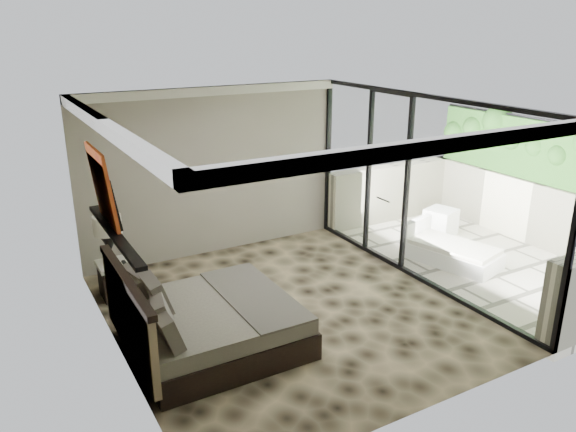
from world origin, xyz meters
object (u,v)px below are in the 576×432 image
nightstand (117,280)px  table_lamp (108,233)px  bed (205,323)px  ottoman (440,222)px  lounger (450,252)px

nightstand → table_lamp: (-0.05, 0.00, 0.73)m
bed → ottoman: bed is taller
bed → ottoman: size_ratio=4.03×
lounger → ottoman: bearing=37.8°
bed → ottoman: (5.23, 1.47, -0.08)m
bed → table_lamp: size_ratio=2.81×
bed → lounger: bearing=5.8°
nightstand → lounger: (5.06, -1.46, -0.06)m
nightstand → table_lamp: bearing=-169.4°
ottoman → table_lamp: bearing=175.7°
ottoman → lounger: size_ratio=0.30×
bed → nightstand: 2.01m
lounger → table_lamp: bearing=149.0°
table_lamp → ottoman: table_lamp is taller
nightstand → lounger: bearing=-2.7°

